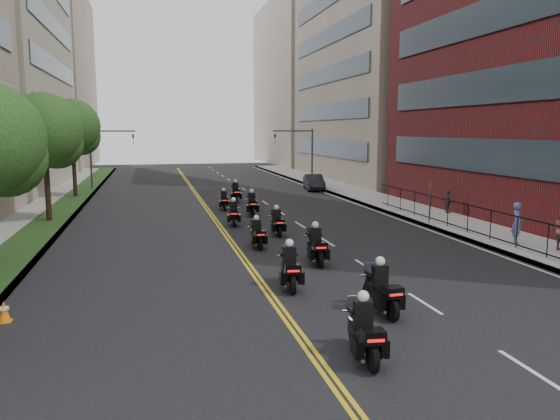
% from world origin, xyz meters
% --- Properties ---
extents(ground, '(160.00, 160.00, 0.00)m').
position_xyz_m(ground, '(0.00, 0.00, 0.00)').
color(ground, black).
rests_on(ground, ground).
extents(sidewalk_right, '(4.00, 90.00, 0.15)m').
position_xyz_m(sidewalk_right, '(12.00, 25.00, 0.07)').
color(sidewalk_right, gray).
rests_on(sidewalk_right, ground).
extents(sidewalk_left, '(4.00, 90.00, 0.15)m').
position_xyz_m(sidewalk_left, '(-12.00, 25.00, 0.07)').
color(sidewalk_left, gray).
rests_on(sidewalk_left, ground).
extents(grass_strip, '(2.00, 90.00, 0.04)m').
position_xyz_m(grass_strip, '(-11.20, 25.00, 0.17)').
color(grass_strip, '#183C16').
rests_on(grass_strip, sidewalk_left).
extents(building_right_tan, '(15.11, 28.00, 30.00)m').
position_xyz_m(building_right_tan, '(21.48, 48.00, 15.00)').
color(building_right_tan, gray).
rests_on(building_right_tan, ground).
extents(building_right_far, '(15.00, 28.00, 26.00)m').
position_xyz_m(building_right_far, '(21.50, 78.00, 13.00)').
color(building_right_far, '#AA9C89').
rests_on(building_right_far, ground).
extents(building_left_far, '(16.00, 28.00, 26.00)m').
position_xyz_m(building_left_far, '(-22.00, 78.00, 13.00)').
color(building_left_far, gray).
rests_on(building_left_far, ground).
extents(iron_fence, '(0.05, 28.00, 1.50)m').
position_xyz_m(iron_fence, '(11.00, 12.00, 0.90)').
color(iron_fence, black).
rests_on(iron_fence, sidewalk_right).
extents(street_trees, '(4.40, 38.40, 7.98)m').
position_xyz_m(street_trees, '(-11.05, 18.61, 5.13)').
color(street_trees, '#312016').
rests_on(street_trees, ground).
extents(traffic_signal_right, '(4.09, 0.20, 5.60)m').
position_xyz_m(traffic_signal_right, '(9.54, 42.00, 3.70)').
color(traffic_signal_right, '#3F3F44').
rests_on(traffic_signal_right, ground).
extents(traffic_signal_left, '(4.09, 0.20, 5.60)m').
position_xyz_m(traffic_signal_left, '(-9.54, 42.00, 3.70)').
color(traffic_signal_left, '#3F3F44').
rests_on(traffic_signal_left, ground).
extents(motorcycle_0, '(0.64, 2.29, 1.69)m').
position_xyz_m(motorcycle_0, '(-0.33, 1.43, 0.67)').
color(motorcycle_0, black).
rests_on(motorcycle_0, ground).
extents(motorcycle_1, '(0.55, 2.35, 1.73)m').
position_xyz_m(motorcycle_1, '(1.46, 4.46, 0.68)').
color(motorcycle_1, black).
rests_on(motorcycle_1, ground).
extents(motorcycle_2, '(0.69, 2.35, 1.73)m').
position_xyz_m(motorcycle_2, '(-0.59, 7.68, 0.68)').
color(motorcycle_2, black).
rests_on(motorcycle_2, ground).
extents(motorcycle_3, '(0.62, 2.38, 1.76)m').
position_xyz_m(motorcycle_3, '(1.35, 10.88, 0.69)').
color(motorcycle_3, black).
rests_on(motorcycle_3, ground).
extents(motorcycle_4, '(0.48, 2.09, 1.54)m').
position_xyz_m(motorcycle_4, '(-0.43, 14.51, 0.61)').
color(motorcycle_4, black).
rests_on(motorcycle_4, ground).
extents(motorcycle_5, '(0.51, 2.16, 1.60)m').
position_xyz_m(motorcycle_5, '(1.18, 17.30, 0.63)').
color(motorcycle_5, black).
rests_on(motorcycle_5, ground).
extents(motorcycle_6, '(0.65, 2.20, 1.63)m').
position_xyz_m(motorcycle_6, '(-0.61, 20.78, 0.64)').
color(motorcycle_6, black).
rests_on(motorcycle_6, ground).
extents(motorcycle_7, '(0.62, 2.33, 1.72)m').
position_xyz_m(motorcycle_7, '(1.11, 24.23, 0.68)').
color(motorcycle_7, black).
rests_on(motorcycle_7, ground).
extents(motorcycle_8, '(0.52, 2.06, 1.52)m').
position_xyz_m(motorcycle_8, '(-0.34, 27.15, 0.60)').
color(motorcycle_8, black).
rests_on(motorcycle_8, ground).
extents(motorcycle_9, '(0.57, 2.37, 1.75)m').
position_xyz_m(motorcycle_9, '(1.06, 30.92, 0.69)').
color(motorcycle_9, black).
rests_on(motorcycle_9, ground).
extents(parked_sedan, '(2.13, 4.52, 1.43)m').
position_xyz_m(parked_sedan, '(9.40, 37.70, 0.72)').
color(parked_sedan, black).
rests_on(parked_sedan, ground).
extents(pedestrian_a, '(0.72, 0.85, 1.98)m').
position_xyz_m(pedestrian_a, '(11.62, 11.85, 1.14)').
color(pedestrian_a, '#4A5F89').
rests_on(pedestrian_a, sidewalk_right).
extents(pedestrian_c, '(0.36, 0.86, 1.47)m').
position_xyz_m(pedestrian_c, '(13.50, 21.27, 0.88)').
color(pedestrian_c, '#3D3D44').
rests_on(pedestrian_c, sidewalk_right).
extents(traffic_cone, '(0.38, 0.38, 0.63)m').
position_xyz_m(traffic_cone, '(-9.50, 6.27, 0.31)').
color(traffic_cone, orange).
rests_on(traffic_cone, ground).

